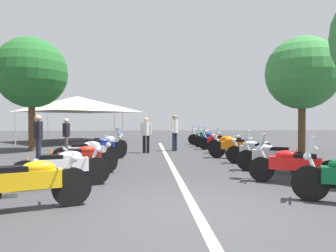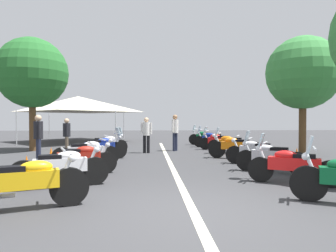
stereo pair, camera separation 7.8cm
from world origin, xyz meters
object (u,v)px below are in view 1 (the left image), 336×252
(motorcycle_right_row_2, at_px, (270,156))
(motorcycle_right_row_4, at_px, (235,146))
(motorcycle_right_row_8, at_px, (204,137))
(bystander_1, at_px, (38,135))
(motorcycle_left_row_0, at_px, (28,183))
(roadside_tree_0, at_px, (302,73))
(event_tent, at_px, (77,104))
(bystander_0, at_px, (175,130))
(motorcycle_left_row_3, at_px, (87,152))
(bystander_2, at_px, (66,133))
(motorcycle_right_row_1, at_px, (293,165))
(motorcycle_right_row_6, at_px, (218,141))
(traffic_cone_1, at_px, (51,157))
(traffic_cone_2, at_px, (297,157))
(motorcycle_left_row_2, at_px, (81,159))
(bystander_3, at_px, (146,132))
(motorcycle_left_row_1, at_px, (63,167))
(motorcycle_left_row_5, at_px, (106,144))
(motorcycle_right_row_3, at_px, (255,151))
(roadside_tree_2, at_px, (31,73))
(motorcycle_right_row_5, at_px, (230,144))
(motorcycle_left_row_4, at_px, (101,147))
(traffic_cone_0, at_px, (27,168))
(motorcycle_right_row_7, at_px, (211,139))

(motorcycle_right_row_2, height_order, motorcycle_right_row_4, motorcycle_right_row_4)
(motorcycle_right_row_8, distance_m, bystander_1, 10.23)
(motorcycle_left_row_0, distance_m, roadside_tree_0, 12.49)
(roadside_tree_0, height_order, event_tent, roadside_tree_0)
(event_tent, bearing_deg, bystander_0, -137.24)
(motorcycle_left_row_3, xyz_separation_m, bystander_2, (3.52, 1.59, 0.47))
(motorcycle_right_row_1, relative_size, motorcycle_right_row_6, 1.02)
(motorcycle_left_row_0, distance_m, traffic_cone_1, 5.27)
(roadside_tree_0, bearing_deg, traffic_cone_2, 150.13)
(motorcycle_left_row_2, bearing_deg, bystander_3, 50.46)
(motorcycle_left_row_1, distance_m, motorcycle_left_row_5, 6.46)
(motorcycle_right_row_3, height_order, traffic_cone_1, motorcycle_right_row_3)
(motorcycle_right_row_3, bearing_deg, motorcycle_right_row_8, -63.29)
(event_tent, bearing_deg, motorcycle_right_row_6, -127.55)
(traffic_cone_2, bearing_deg, motorcycle_right_row_1, 151.50)
(motorcycle_right_row_2, xyz_separation_m, bystander_3, (5.38, 3.64, 0.50))
(roadside_tree_2, bearing_deg, motorcycle_right_row_5, -102.00)
(traffic_cone_1, height_order, bystander_3, bystander_3)
(motorcycle_left_row_5, distance_m, motorcycle_right_row_5, 5.48)
(motorcycle_right_row_2, bearing_deg, motorcycle_right_row_5, -62.45)
(motorcycle_right_row_5, relative_size, motorcycle_right_row_8, 1.02)
(motorcycle_right_row_3, height_order, bystander_0, bystander_0)
(traffic_cone_2, bearing_deg, traffic_cone_1, 85.21)
(motorcycle_right_row_4, bearing_deg, bystander_0, -34.54)
(motorcycle_right_row_2, height_order, traffic_cone_1, motorcycle_right_row_2)
(motorcycle_right_row_4, xyz_separation_m, traffic_cone_1, (-1.37, 6.65, -0.19))
(motorcycle_left_row_5, distance_m, roadside_tree_2, 5.44)
(motorcycle_right_row_4, relative_size, motorcycle_right_row_6, 1.10)
(motorcycle_left_row_4, distance_m, motorcycle_right_row_1, 7.14)
(motorcycle_left_row_1, xyz_separation_m, traffic_cone_0, (1.02, 1.17, -0.17))
(motorcycle_right_row_5, bearing_deg, bystander_1, 41.87)
(motorcycle_right_row_2, relative_size, bystander_0, 1.04)
(motorcycle_left_row_3, height_order, motorcycle_right_row_5, motorcycle_left_row_3)
(motorcycle_right_row_5, distance_m, traffic_cone_0, 8.57)
(motorcycle_left_row_4, height_order, motorcycle_right_row_3, motorcycle_left_row_4)
(bystander_0, bearing_deg, motorcycle_right_row_7, 77.80)
(motorcycle_left_row_0, xyz_separation_m, motorcycle_right_row_2, (3.37, -5.55, -0.01))
(motorcycle_left_row_2, relative_size, motorcycle_left_row_5, 1.09)
(bystander_0, height_order, roadside_tree_2, roadside_tree_2)
(motorcycle_right_row_3, height_order, motorcycle_right_row_5, motorcycle_right_row_5)
(motorcycle_left_row_1, xyz_separation_m, bystander_3, (7.02, -1.83, 0.50))
(motorcycle_left_row_4, distance_m, traffic_cone_1, 2.02)
(motorcycle_left_row_2, xyz_separation_m, motorcycle_right_row_1, (-1.52, -5.27, 0.01))
(motorcycle_right_row_4, height_order, event_tent, event_tent)
(motorcycle_left_row_4, distance_m, motorcycle_right_row_4, 5.25)
(motorcycle_left_row_4, height_order, motorcycle_right_row_5, motorcycle_left_row_4)
(motorcycle_right_row_7, bearing_deg, motorcycle_left_row_0, 84.77)
(motorcycle_right_row_3, height_order, motorcycle_right_row_6, motorcycle_right_row_6)
(traffic_cone_0, xyz_separation_m, event_tent, (13.66, 1.90, 2.36))
(motorcycle_left_row_3, height_order, motorcycle_right_row_4, motorcycle_right_row_4)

